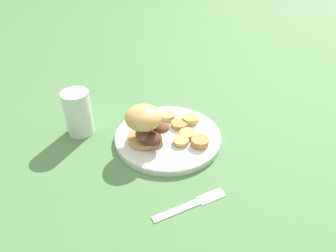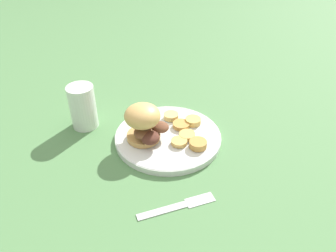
{
  "view_description": "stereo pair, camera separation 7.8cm",
  "coord_description": "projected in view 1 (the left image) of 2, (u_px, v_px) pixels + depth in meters",
  "views": [
    {
      "loc": [
        0.43,
        0.45,
        0.5
      ],
      "look_at": [
        0.0,
        0.0,
        0.04
      ],
      "focal_mm": 35.0,
      "sensor_mm": 36.0,
      "label": 1
    },
    {
      "loc": [
        0.38,
        0.5,
        0.5
      ],
      "look_at": [
        0.0,
        0.0,
        0.04
      ],
      "focal_mm": 35.0,
      "sensor_mm": 36.0,
      "label": 2
    }
  ],
  "objects": [
    {
      "name": "ground_plane",
      "position": [
        168.0,
        140.0,
        0.8
      ],
      "size": [
        4.0,
        4.0,
        0.0
      ],
      "primitive_type": "plane",
      "color": "#4C7A47"
    },
    {
      "name": "dinner_plate",
      "position": [
        168.0,
        137.0,
        0.8
      ],
      "size": [
        0.26,
        0.26,
        0.02
      ],
      "color": "silver",
      "rests_on": "ground_plane"
    },
    {
      "name": "sandwich",
      "position": [
        146.0,
        124.0,
        0.74
      ],
      "size": [
        0.11,
        0.11,
        0.09
      ],
      "color": "tan",
      "rests_on": "dinner_plate"
    },
    {
      "name": "potato_round_0",
      "position": [
        191.0,
        119.0,
        0.83
      ],
      "size": [
        0.04,
        0.04,
        0.01
      ],
      "primitive_type": "cylinder",
      "color": "tan",
      "rests_on": "dinner_plate"
    },
    {
      "name": "potato_round_1",
      "position": [
        187.0,
        134.0,
        0.78
      ],
      "size": [
        0.04,
        0.04,
        0.01
      ],
      "primitive_type": "cylinder",
      "color": "tan",
      "rests_on": "dinner_plate"
    },
    {
      "name": "potato_round_2",
      "position": [
        180.0,
        141.0,
        0.76
      ],
      "size": [
        0.04,
        0.04,
        0.01
      ],
      "primitive_type": "cylinder",
      "color": "tan",
      "rests_on": "dinner_plate"
    },
    {
      "name": "potato_round_3",
      "position": [
        179.0,
        124.0,
        0.82
      ],
      "size": [
        0.04,
        0.04,
        0.01
      ],
      "primitive_type": "cylinder",
      "color": "#BC8942",
      "rests_on": "dinner_plate"
    },
    {
      "name": "potato_round_4",
      "position": [
        200.0,
        142.0,
        0.76
      ],
      "size": [
        0.04,
        0.04,
        0.02
      ],
      "primitive_type": "cylinder",
      "color": "#BC8942",
      "rests_on": "dinner_plate"
    },
    {
      "name": "potato_round_5",
      "position": [
        168.0,
        116.0,
        0.84
      ],
      "size": [
        0.04,
        0.04,
        0.01
      ],
      "primitive_type": "cylinder",
      "color": "#DBB766",
      "rests_on": "dinner_plate"
    },
    {
      "name": "fork",
      "position": [
        191.0,
        204.0,
        0.63
      ],
      "size": [
        0.16,
        0.06,
        0.0
      ],
      "color": "silver",
      "rests_on": "ground_plane"
    },
    {
      "name": "drinking_glass",
      "position": [
        78.0,
        113.0,
        0.8
      ],
      "size": [
        0.07,
        0.07,
        0.11
      ],
      "color": "silver",
      "rests_on": "ground_plane"
    }
  ]
}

